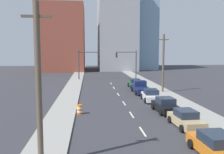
% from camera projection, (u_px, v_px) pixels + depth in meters
% --- Properties ---
extents(sidewalk_left, '(2.85, 101.93, 0.13)m').
position_uv_depth(sidewalk_left, '(77.00, 78.00, 56.89)').
color(sidewalk_left, gray).
rests_on(sidewalk_left, ground).
extents(sidewalk_right, '(2.85, 101.93, 0.13)m').
position_uv_depth(sidewalk_right, '(138.00, 78.00, 58.17)').
color(sidewalk_right, gray).
rests_on(sidewalk_right, ground).
extents(lane_stripe_at_13m, '(0.16, 2.40, 0.01)m').
position_uv_depth(lane_stripe_at_13m, '(143.00, 131.00, 19.97)').
color(lane_stripe_at_13m, beige).
rests_on(lane_stripe_at_13m, ground).
extents(lane_stripe_at_18m, '(0.16, 2.40, 0.01)m').
position_uv_depth(lane_stripe_at_18m, '(132.00, 115.00, 25.15)').
color(lane_stripe_at_18m, beige).
rests_on(lane_stripe_at_18m, ground).
extents(lane_stripe_at_24m, '(0.16, 2.40, 0.01)m').
position_uv_depth(lane_stripe_at_24m, '(124.00, 103.00, 30.63)').
color(lane_stripe_at_24m, beige).
rests_on(lane_stripe_at_24m, ground).
extents(lane_stripe_at_30m, '(0.16, 2.40, 0.01)m').
position_uv_depth(lane_stripe_at_30m, '(118.00, 94.00, 36.72)').
color(lane_stripe_at_30m, beige).
rests_on(lane_stripe_at_30m, ground).
extents(lane_stripe_at_36m, '(0.16, 2.40, 0.01)m').
position_uv_depth(lane_stripe_at_36m, '(114.00, 88.00, 43.08)').
color(lane_stripe_at_36m, beige).
rests_on(lane_stripe_at_36m, ground).
extents(lane_stripe_at_42m, '(0.16, 2.40, 0.01)m').
position_uv_depth(lane_stripe_at_42m, '(111.00, 84.00, 48.63)').
color(lane_stripe_at_42m, beige).
rests_on(lane_stripe_at_42m, ground).
extents(building_brick_left, '(14.00, 16.00, 20.37)m').
position_uv_depth(building_brick_left, '(62.00, 38.00, 78.56)').
color(building_brick_left, brown).
rests_on(building_brick_left, ground).
extents(building_office_center, '(12.00, 20.00, 28.06)m').
position_uv_depth(building_office_center, '(116.00, 28.00, 83.71)').
color(building_office_center, '#99999E').
rests_on(building_office_center, ground).
extents(building_glass_right, '(13.00, 20.00, 26.96)m').
position_uv_depth(building_glass_right, '(134.00, 30.00, 88.34)').
color(building_glass_right, '#7A9EB7').
rests_on(building_glass_right, ground).
extents(traffic_signal_left, '(4.68, 0.35, 6.45)m').
position_uv_depth(traffic_signal_left, '(85.00, 61.00, 54.54)').
color(traffic_signal_left, '#38383D').
rests_on(traffic_signal_left, ground).
extents(traffic_signal_right, '(4.68, 0.35, 6.45)m').
position_uv_depth(traffic_signal_right, '(130.00, 60.00, 55.46)').
color(traffic_signal_right, '#38383D').
rests_on(traffic_signal_right, ground).
extents(utility_pole_left_near, '(1.60, 0.32, 9.07)m').
position_uv_depth(utility_pole_left_near, '(39.00, 84.00, 13.58)').
color(utility_pole_left_near, brown).
rests_on(utility_pole_left_near, ground).
extents(utility_pole_right_mid, '(1.60, 0.32, 8.88)m').
position_uv_depth(utility_pole_right_mid, '(163.00, 63.00, 38.00)').
color(utility_pole_right_mid, brown).
rests_on(utility_pole_right_mid, ground).
extents(traffic_barrel, '(0.56, 0.56, 0.95)m').
position_uv_depth(traffic_barrel, '(80.00, 109.00, 25.37)').
color(traffic_barrel, orange).
rests_on(traffic_barrel, ground).
extents(sedan_orange, '(2.30, 4.81, 1.48)m').
position_uv_depth(sedan_orange, '(217.00, 146.00, 15.12)').
color(sedan_orange, orange).
rests_on(sedan_orange, ground).
extents(sedan_tan, '(2.18, 4.30, 1.47)m').
position_uv_depth(sedan_tan, '(186.00, 119.00, 21.12)').
color(sedan_tan, tan).
rests_on(sedan_tan, ground).
extents(sedan_black, '(2.28, 4.38, 1.54)m').
position_uv_depth(sedan_black, '(166.00, 105.00, 26.17)').
color(sedan_black, black).
rests_on(sedan_black, ground).
extents(sedan_white, '(2.35, 4.65, 1.50)m').
position_uv_depth(sedan_white, '(151.00, 96.00, 32.00)').
color(sedan_white, silver).
rests_on(sedan_white, ground).
extents(pickup_truck_navy, '(2.35, 5.58, 1.80)m').
position_uv_depth(pickup_truck_navy, '(141.00, 88.00, 37.90)').
color(pickup_truck_navy, '#141E47').
rests_on(pickup_truck_navy, ground).
extents(sedan_green, '(2.12, 4.32, 1.54)m').
position_uv_depth(sedan_green, '(135.00, 84.00, 43.26)').
color(sedan_green, '#1E6033').
rests_on(sedan_green, ground).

